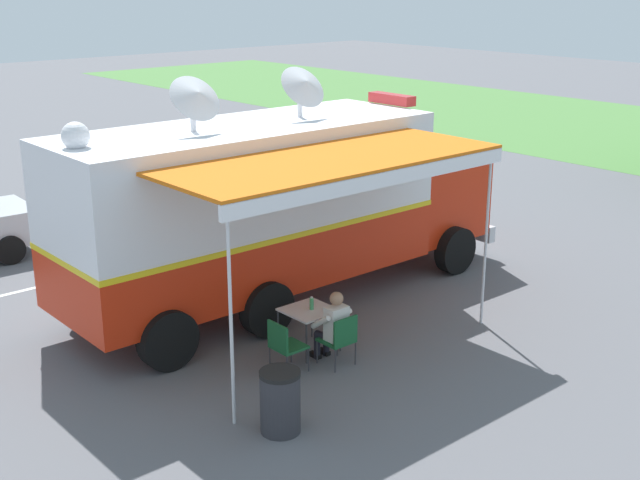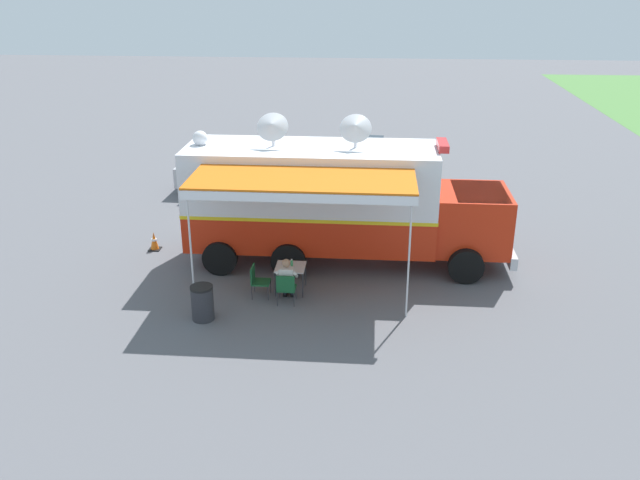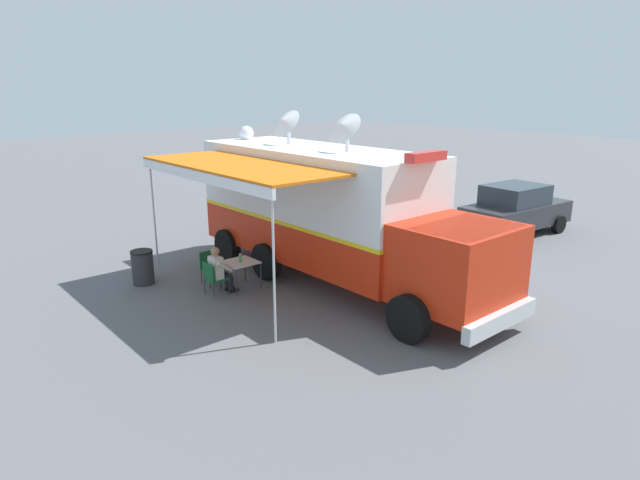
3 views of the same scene
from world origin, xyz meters
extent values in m
plane|color=#5B5B60|center=(0.00, 0.00, 0.00)|extent=(100.00, 100.00, 0.00)
cube|color=silver|center=(-3.71, -2.14, 0.00)|extent=(0.15, 4.80, 0.01)
cube|color=red|center=(0.00, 0.00, 1.15)|extent=(2.54, 7.21, 1.10)
cube|color=white|center=(0.00, 0.00, 2.55)|extent=(2.54, 7.21, 1.70)
cube|color=yellow|center=(0.00, 0.00, 1.70)|extent=(2.56, 7.23, 0.10)
cube|color=red|center=(0.03, 4.65, 1.45)|extent=(2.31, 2.11, 1.70)
cube|color=#28333D|center=(0.03, 4.85, 1.95)|extent=(2.16, 1.48, 0.70)
cube|color=silver|center=(0.03, 5.78, 0.55)|extent=(2.38, 0.21, 0.36)
cylinder|color=black|center=(-1.22, 4.46, 0.50)|extent=(0.31, 1.00, 1.00)
cylinder|color=black|center=(1.28, 4.44, 0.50)|extent=(0.31, 1.00, 1.00)
cylinder|color=black|center=(-1.25, -0.53, 0.50)|extent=(0.31, 1.00, 1.00)
cylinder|color=black|center=(1.25, -0.55, 0.50)|extent=(0.31, 1.00, 1.00)
cylinder|color=black|center=(-1.27, -2.51, 0.50)|extent=(0.31, 1.00, 1.00)
cylinder|color=black|center=(1.23, -2.53, 0.50)|extent=(0.31, 1.00, 1.00)
cube|color=white|center=(0.00, 0.00, 3.45)|extent=(2.54, 7.21, 0.10)
cube|color=red|center=(0.02, 3.70, 3.62)|extent=(1.10, 0.29, 0.20)
cylinder|color=silver|center=(-0.01, -1.08, 3.73)|extent=(0.10, 0.10, 0.45)
cone|color=silver|center=(0.14, -1.08, 4.13)|extent=(0.72, 0.90, 0.81)
cylinder|color=silver|center=(0.01, 1.26, 3.73)|extent=(0.10, 0.10, 0.45)
cone|color=silver|center=(0.16, 1.26, 4.13)|extent=(0.72, 0.90, 0.81)
sphere|color=white|center=(-0.02, -3.20, 3.68)|extent=(0.44, 0.44, 0.44)
cube|color=orange|center=(2.35, -0.01, 3.25)|extent=(2.23, 5.77, 0.06)
cube|color=white|center=(3.41, -0.02, 3.11)|extent=(0.11, 5.76, 0.24)
cylinder|color=silver|center=(3.37, 2.71, 1.63)|extent=(0.05, 0.05, 3.25)
cylinder|color=silver|center=(3.33, -2.75, 1.63)|extent=(0.05, 0.05, 3.25)
cube|color=silver|center=(2.18, -0.38, 0.71)|extent=(0.80, 0.80, 0.03)
cylinder|color=#333338|center=(1.81, -0.01, 0.35)|extent=(0.03, 0.03, 0.70)
cylinder|color=#333338|center=(2.55, -0.01, 0.35)|extent=(0.03, 0.03, 0.70)
cylinder|color=#333338|center=(1.81, -0.75, 0.35)|extent=(0.03, 0.03, 0.70)
cylinder|color=#333338|center=(2.55, -0.75, 0.35)|extent=(0.03, 0.03, 0.70)
cylinder|color=#3F9959|center=(2.20, -0.34, 0.83)|extent=(0.07, 0.07, 0.20)
cylinder|color=white|center=(2.20, -0.34, 0.94)|extent=(0.04, 0.04, 0.02)
cube|color=#19562D|center=(2.88, -0.40, 0.42)|extent=(0.48, 0.48, 0.04)
cube|color=#19562D|center=(3.10, -0.40, 0.65)|extent=(0.04, 0.48, 0.44)
cylinder|color=#333338|center=(2.66, -0.62, 0.21)|extent=(0.02, 0.02, 0.42)
cylinder|color=#333338|center=(2.66, -0.18, 0.21)|extent=(0.02, 0.02, 0.42)
cylinder|color=#333338|center=(3.10, -0.62, 0.21)|extent=(0.02, 0.02, 0.42)
cylinder|color=#333338|center=(3.10, -0.18, 0.21)|extent=(0.02, 0.02, 0.42)
cube|color=#19562D|center=(2.56, -1.13, 0.42)|extent=(0.48, 0.48, 0.04)
cube|color=#19562D|center=(2.56, -1.35, 0.65)|extent=(0.48, 0.04, 0.44)
cylinder|color=#333338|center=(2.34, -0.91, 0.21)|extent=(0.02, 0.02, 0.42)
cylinder|color=#333338|center=(2.78, -0.91, 0.21)|extent=(0.02, 0.02, 0.42)
cylinder|color=#333338|center=(2.34, -1.35, 0.21)|extent=(0.02, 0.02, 0.42)
cylinder|color=#333338|center=(2.78, -1.35, 0.21)|extent=(0.02, 0.02, 0.42)
cube|color=silver|center=(2.88, -0.40, 0.72)|extent=(0.24, 0.36, 0.56)
sphere|color=#A37556|center=(2.88, -0.40, 1.14)|extent=(0.22, 0.22, 0.22)
cylinder|color=silver|center=(2.76, -0.63, 0.76)|extent=(0.43, 0.09, 0.34)
cylinder|color=silver|center=(2.76, -0.17, 0.76)|extent=(0.43, 0.09, 0.34)
cylinder|color=black|center=(2.70, -0.50, 0.44)|extent=(0.38, 0.13, 0.13)
cylinder|color=black|center=(2.52, -0.50, 0.21)|extent=(0.11, 0.11, 0.42)
cube|color=black|center=(2.46, -0.50, 0.04)|extent=(0.24, 0.10, 0.07)
cylinder|color=black|center=(2.70, -0.30, 0.44)|extent=(0.38, 0.13, 0.13)
cylinder|color=black|center=(2.52, -0.30, 0.21)|extent=(0.11, 0.11, 0.42)
cube|color=black|center=(2.46, -0.30, 0.04)|extent=(0.24, 0.10, 0.07)
cylinder|color=#2D2D33|center=(3.93, -2.39, 0.42)|extent=(0.56, 0.56, 0.85)
cylinder|color=black|center=(3.93, -2.39, 0.88)|extent=(0.57, 0.57, 0.06)
cube|color=black|center=(-0.39, -4.99, 0.01)|extent=(0.36, 0.36, 0.03)
cone|color=orange|center=(-0.39, -4.99, 0.31)|extent=(0.26, 0.26, 0.55)
cylinder|color=white|center=(-0.39, -4.99, 0.33)|extent=(0.17, 0.17, 0.06)
cube|color=#B2B5BA|center=(-6.45, -3.70, 0.70)|extent=(1.98, 4.27, 0.76)
cube|color=#28333D|center=(-6.46, -3.85, 1.42)|extent=(1.69, 2.17, 0.68)
cylinder|color=black|center=(-7.30, -2.36, 0.32)|extent=(0.25, 0.65, 0.64)
cylinder|color=black|center=(-5.50, -2.44, 0.32)|extent=(0.25, 0.65, 0.64)
cylinder|color=black|center=(-7.41, -4.96, 0.32)|extent=(0.25, 0.65, 0.64)
cylinder|color=black|center=(-5.61, -5.04, 0.32)|extent=(0.25, 0.65, 0.64)
cube|color=#2D2D33|center=(-8.21, 1.37, 0.70)|extent=(4.33, 2.12, 0.76)
cube|color=#28333D|center=(-8.06, 1.36, 1.42)|extent=(2.22, 1.76, 0.68)
cylinder|color=black|center=(-9.58, 0.58, 0.32)|extent=(0.66, 0.27, 0.64)
cylinder|color=black|center=(-9.43, 2.37, 0.32)|extent=(0.66, 0.27, 0.64)
cylinder|color=black|center=(-6.98, 0.37, 0.32)|extent=(0.66, 0.27, 0.64)
cylinder|color=black|center=(-6.84, 2.17, 0.32)|extent=(0.66, 0.27, 0.64)
camera|label=1|loc=(11.96, -8.68, 6.00)|focal=46.71mm
camera|label=2|loc=(18.51, 1.68, 8.17)|focal=37.49mm
camera|label=3|loc=(9.39, 11.00, 5.06)|focal=30.69mm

